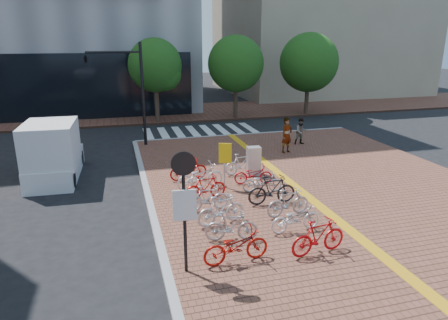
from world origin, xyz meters
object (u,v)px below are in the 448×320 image
object	(u,v)px
bike_7	(319,237)
pedestrian_b	(301,131)
bike_8	(296,218)
traffic_light_pole	(117,76)
bike_0	(236,246)
notice_sign	(184,198)
pedestrian_a	(287,135)
bike_9	(288,202)
bike_6	(188,169)
bike_4	(205,187)
bike_12	(253,174)
bike_13	(242,164)
bike_5	(200,176)
bike_10	(272,190)
bike_2	(221,210)
yellow_sign	(225,157)
bike_1	(231,226)
utility_box	(254,161)
bike_11	(262,182)
box_truck	(54,151)
bike_3	(207,198)

from	to	relation	value
bike_7	pedestrian_b	xyz separation A→B (m)	(4.97, 11.36, 0.22)
bike_8	traffic_light_pole	bearing A→B (deg)	17.72
bike_0	notice_sign	bearing A→B (deg)	89.53
pedestrian_a	bike_9	bearing A→B (deg)	-133.67
bike_8	bike_9	world-z (taller)	bike_9
bike_0	traffic_light_pole	distance (m)	14.16
bike_6	pedestrian_b	distance (m)	8.53
bike_4	pedestrian_a	xyz separation A→B (m)	(5.65, 5.23, 0.45)
bike_7	pedestrian_b	distance (m)	12.40
bike_12	bike_13	bearing A→B (deg)	13.72
bike_0	bike_5	world-z (taller)	bike_5
bike_6	bike_8	distance (m)	6.15
bike_10	notice_sign	xyz separation A→B (m)	(-3.87, -3.61, 1.54)
bike_2	bike_8	xyz separation A→B (m)	(2.15, -1.13, -0.06)
yellow_sign	bike_5	bearing A→B (deg)	168.33
bike_5	bike_13	size ratio (longest dim) A/B	1.22
pedestrian_b	bike_1	bearing A→B (deg)	-122.19
bike_0	yellow_sign	world-z (taller)	yellow_sign
bike_12	utility_box	distance (m)	1.21
bike_7	yellow_sign	size ratio (longest dim) A/B	0.93
bike_10	traffic_light_pole	size ratio (longest dim) A/B	0.32
bike_10	bike_7	bearing A→B (deg)	179.44
bike_10	yellow_sign	world-z (taller)	yellow_sign
bike_12	bike_7	bearing A→B (deg)	-171.27
bike_10	bike_11	size ratio (longest dim) A/B	1.16
bike_7	pedestrian_b	world-z (taller)	pedestrian_b
yellow_sign	traffic_light_pole	xyz separation A→B (m)	(-3.86, 7.91, 2.63)
bike_4	pedestrian_a	size ratio (longest dim) A/B	0.87
utility_box	bike_1	bearing A→B (deg)	-115.64
bike_0	bike_1	world-z (taller)	bike_0
bike_8	bike_9	xyz separation A→B (m)	(0.26, 1.14, 0.05)
notice_sign	bike_8	bearing A→B (deg)	19.85
yellow_sign	box_truck	distance (m)	7.83
bike_2	bike_13	bearing A→B (deg)	-37.21
bike_4	pedestrian_b	distance (m)	9.74
bike_0	box_truck	distance (m)	10.87
bike_4	bike_10	size ratio (longest dim) A/B	0.89
bike_10	pedestrian_b	distance (m)	9.10
yellow_sign	traffic_light_pole	distance (m)	9.19
bike_9	bike_11	distance (m)	2.34
bike_12	yellow_sign	distance (m)	1.57
bike_2	bike_6	xyz separation A→B (m)	(-0.24, 4.53, -0.01)
bike_4	bike_10	distance (m)	2.51
bike_11	bike_0	bearing A→B (deg)	162.88
bike_3	bike_10	xyz separation A→B (m)	(2.43, -0.07, 0.08)
bike_2	traffic_light_pole	xyz separation A→B (m)	(-2.85, 11.09, 3.44)
bike_2	pedestrian_b	distance (m)	11.33
bike_7	pedestrian_b	bearing A→B (deg)	-31.60
pedestrian_a	yellow_sign	bearing A→B (deg)	-157.57
bike_6	utility_box	size ratio (longest dim) A/B	1.28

